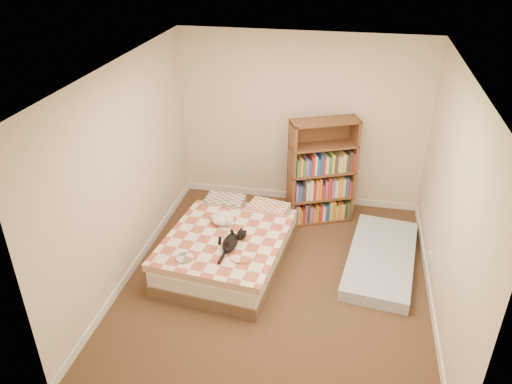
% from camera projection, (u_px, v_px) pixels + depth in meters
% --- Properties ---
extents(room, '(3.51, 4.01, 2.51)m').
position_uv_depth(room, '(279.00, 192.00, 5.35)').
color(room, '#41301C').
rests_on(room, ground).
extents(bed, '(1.51, 1.97, 0.49)m').
position_uv_depth(bed, '(229.00, 246.00, 6.15)').
color(bed, brown).
rests_on(bed, room).
extents(bookshelf, '(1.02, 0.65, 1.50)m').
position_uv_depth(bookshelf, '(321.00, 184.00, 6.88)').
color(bookshelf, '#542F1C').
rests_on(bookshelf, room).
extents(floor_mattress, '(0.98, 1.80, 0.15)m').
position_uv_depth(floor_mattress, '(381.00, 259.00, 6.16)').
color(floor_mattress, '#7899C8').
rests_on(floor_mattress, room).
extents(black_cat, '(0.32, 0.62, 0.14)m').
position_uv_depth(black_cat, '(231.00, 241.00, 5.74)').
color(black_cat, black).
rests_on(black_cat, bed).
extents(white_dog, '(0.32, 0.35, 0.14)m').
position_uv_depth(white_dog, '(223.00, 218.00, 6.16)').
color(white_dog, white).
rests_on(white_dog, bed).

